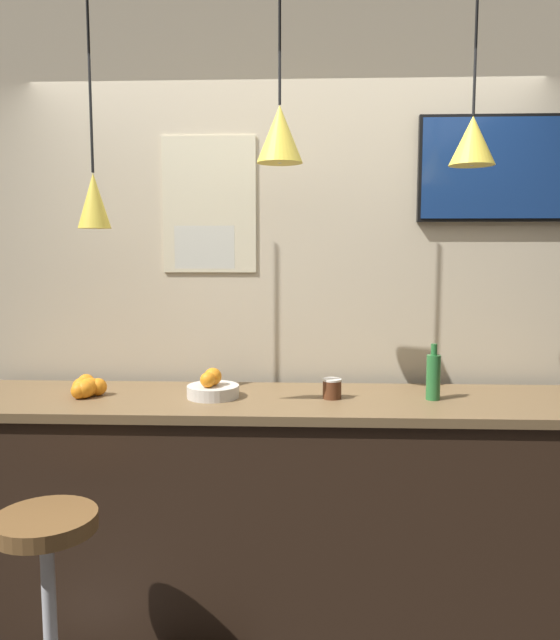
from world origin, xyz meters
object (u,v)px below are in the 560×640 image
at_px(mounted_tv, 500,168).
at_px(bar_stool, 48,584).
at_px(fruit_bowl, 213,386).
at_px(spread_jar, 332,389).
at_px(juice_bottle, 433,376).

bearing_deg(mounted_tv, bar_stool, -150.90).
xyz_separation_m(fruit_bowl, mounted_tv, (1.35, 0.38, 1.00)).
bearing_deg(bar_stool, spread_jar, 32.11).
height_order(bar_stool, fruit_bowl, fruit_bowl).
relative_size(bar_stool, spread_jar, 8.38).
bearing_deg(bar_stool, juice_bottle, 23.71).
bearing_deg(juice_bottle, bar_stool, -156.29).
relative_size(bar_stool, juice_bottle, 3.01).
bearing_deg(mounted_tv, juice_bottle, -134.23).
relative_size(bar_stool, fruit_bowl, 3.21).
distance_m(spread_jar, mounted_tv, 1.34).
height_order(fruit_bowl, juice_bottle, juice_bottle).
xyz_separation_m(bar_stool, spread_jar, (1.03, 0.65, 0.58)).
height_order(fruit_bowl, mounted_tv, mounted_tv).
bearing_deg(bar_stool, mounted_tv, 29.10).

